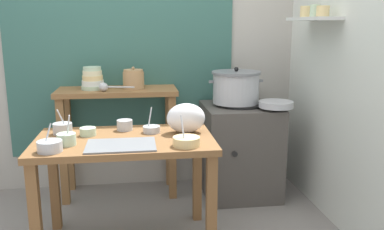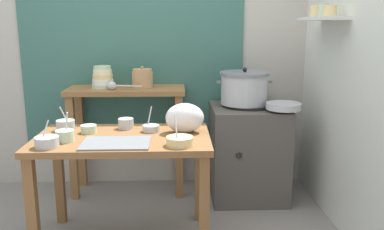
# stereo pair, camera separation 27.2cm
# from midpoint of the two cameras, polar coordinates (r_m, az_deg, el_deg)

# --- Properties ---
(wall_back) EXTENTS (4.40, 0.12, 2.60)m
(wall_back) POSITION_cam_midpoint_polar(r_m,az_deg,el_deg) (3.61, -8.27, 10.68)
(wall_back) COLOR #B2ADA3
(wall_back) RESTS_ON ground
(wall_right) EXTENTS (0.30, 3.20, 2.60)m
(wall_right) POSITION_cam_midpoint_polar(r_m,az_deg,el_deg) (3.01, 18.03, 9.82)
(wall_right) COLOR silver
(wall_right) RESTS_ON ground
(prep_table) EXTENTS (1.10, 0.66, 0.72)m
(prep_table) POSITION_cam_midpoint_polar(r_m,az_deg,el_deg) (2.63, -12.24, -5.51)
(prep_table) COLOR brown
(prep_table) RESTS_ON ground
(back_shelf_table) EXTENTS (0.96, 0.40, 0.90)m
(back_shelf_table) POSITION_cam_midpoint_polar(r_m,az_deg,el_deg) (3.43, -12.51, -0.11)
(back_shelf_table) COLOR olive
(back_shelf_table) RESTS_ON ground
(stove_block) EXTENTS (0.60, 0.61, 0.78)m
(stove_block) POSITION_cam_midpoint_polar(r_m,az_deg,el_deg) (3.44, 4.42, -4.87)
(stove_block) COLOR #4C4742
(stove_block) RESTS_ON ground
(steamer_pot) EXTENTS (0.45, 0.40, 0.30)m
(steamer_pot) POSITION_cam_midpoint_polar(r_m,az_deg,el_deg) (3.34, 3.82, 3.88)
(steamer_pot) COLOR #B7BABF
(steamer_pot) RESTS_ON stove_block
(clay_pot) EXTENTS (0.17, 0.17, 0.18)m
(clay_pot) POSITION_cam_midpoint_polar(r_m,az_deg,el_deg) (3.37, -10.46, 4.90)
(clay_pot) COLOR tan
(clay_pot) RESTS_ON back_shelf_table
(bowl_stack_enamel) EXTENTS (0.18, 0.18, 0.18)m
(bowl_stack_enamel) POSITION_cam_midpoint_polar(r_m,az_deg,el_deg) (3.40, -15.93, 4.79)
(bowl_stack_enamel) COLOR #B7D1AD
(bowl_stack_enamel) RESTS_ON back_shelf_table
(ladle) EXTENTS (0.28, 0.09, 0.07)m
(ladle) POSITION_cam_midpoint_polar(r_m,az_deg,el_deg) (3.28, -14.40, 3.78)
(ladle) COLOR #B7BABF
(ladle) RESTS_ON back_shelf_table
(serving_tray) EXTENTS (0.40, 0.28, 0.01)m
(serving_tray) POSITION_cam_midpoint_polar(r_m,az_deg,el_deg) (2.44, -13.04, -4.16)
(serving_tray) COLOR slate
(serving_tray) RESTS_ON prep_table
(plastic_bag) EXTENTS (0.25, 0.16, 0.19)m
(plastic_bag) POSITION_cam_midpoint_polar(r_m,az_deg,el_deg) (2.65, -3.80, -0.47)
(plastic_bag) COLOR white
(plastic_bag) RESTS_ON prep_table
(wide_pan) EXTENTS (0.27, 0.27, 0.05)m
(wide_pan) POSITION_cam_midpoint_polar(r_m,az_deg,el_deg) (3.21, 9.26, 1.46)
(wide_pan) COLOR #B7BABF
(wide_pan) RESTS_ON stove_block
(prep_bowl_0) EXTENTS (0.14, 0.14, 0.15)m
(prep_bowl_0) POSITION_cam_midpoint_polar(r_m,az_deg,el_deg) (2.45, -22.27, -4.03)
(prep_bowl_0) COLOR #B7BABF
(prep_bowl_0) RESTS_ON prep_table
(prep_bowl_1) EXTENTS (0.10, 0.10, 0.05)m
(prep_bowl_1) POSITION_cam_midpoint_polar(r_m,az_deg,el_deg) (2.71, -17.12, -2.21)
(prep_bowl_1) COLOR #B7D1AD
(prep_bowl_1) RESTS_ON prep_table
(prep_bowl_2) EXTENTS (0.11, 0.11, 0.16)m
(prep_bowl_2) POSITION_cam_midpoint_polar(r_m,az_deg,el_deg) (2.69, -8.56, -1.95)
(prep_bowl_2) COLOR #B7BABF
(prep_bowl_2) RESTS_ON prep_table
(prep_bowl_3) EXTENTS (0.10, 0.10, 0.07)m
(prep_bowl_3) POSITION_cam_midpoint_polar(r_m,az_deg,el_deg) (2.78, -12.14, -1.36)
(prep_bowl_3) COLOR #B7BABF
(prep_bowl_3) RESTS_ON prep_table
(prep_bowl_4) EXTENTS (0.16, 0.16, 0.18)m
(prep_bowl_4) POSITION_cam_midpoint_polar(r_m,az_deg,el_deg) (2.38, -4.09, -3.66)
(prep_bowl_4) COLOR #E5C684
(prep_bowl_4) RESTS_ON prep_table
(prep_bowl_5) EXTENTS (0.11, 0.11, 0.18)m
(prep_bowl_5) POSITION_cam_midpoint_polar(r_m,az_deg,el_deg) (2.54, -20.07, -3.17)
(prep_bowl_5) COLOR #B7D1AD
(prep_bowl_5) RESTS_ON prep_table
(prep_bowl_6) EXTENTS (0.12, 0.12, 0.17)m
(prep_bowl_6) POSITION_cam_midpoint_polar(r_m,az_deg,el_deg) (2.80, -20.27, -1.75)
(prep_bowl_6) COLOR #B7BABF
(prep_bowl_6) RESTS_ON prep_table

